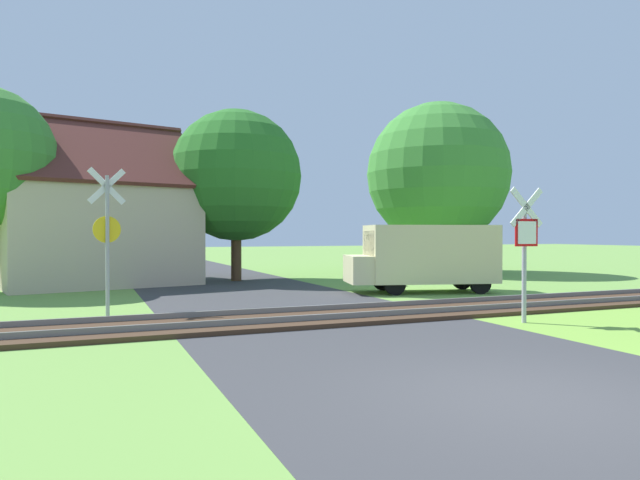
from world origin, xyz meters
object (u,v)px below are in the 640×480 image
object	(u,v)px
tree_far	(438,174)
house	(94,230)
tree_center	(236,176)
crossing_sign_far	(107,230)
mail_truck	(425,255)
stop_sign_near	(525,244)

from	to	relation	value
tree_far	house	bearing A→B (deg)	-179.07
house	tree_center	world-z (taller)	tree_center
crossing_sign_far	mail_truck	distance (m)	10.21
mail_truck	tree_center	bearing A→B (deg)	48.03
stop_sign_near	crossing_sign_far	size ratio (longest dim) A/B	0.84
house	stop_sign_near	bearing A→B (deg)	-71.79
house	tree_far	size ratio (longest dim) A/B	0.97
mail_truck	stop_sign_near	bearing A→B (deg)	-179.48
stop_sign_near	mail_truck	distance (m)	6.66
tree_center	tree_far	xyz separation A→B (m)	(10.59, 0.97, 0.59)
stop_sign_near	tree_center	size ratio (longest dim) A/B	0.42
stop_sign_near	tree_far	bearing A→B (deg)	-116.70
crossing_sign_far	mail_truck	size ratio (longest dim) A/B	0.68
tree_center	tree_far	bearing A→B (deg)	5.22
tree_center	crossing_sign_far	bearing A→B (deg)	-121.02
tree_center	mail_truck	distance (m)	9.03
crossing_sign_far	mail_truck	bearing A→B (deg)	1.85
tree_far	mail_truck	xyz separation A→B (m)	(-5.90, -8.02, -3.74)
crossing_sign_far	house	distance (m)	9.57
crossing_sign_far	tree_center	bearing A→B (deg)	50.60
crossing_sign_far	tree_center	size ratio (longest dim) A/B	0.50
crossing_sign_far	mail_truck	world-z (taller)	crossing_sign_far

